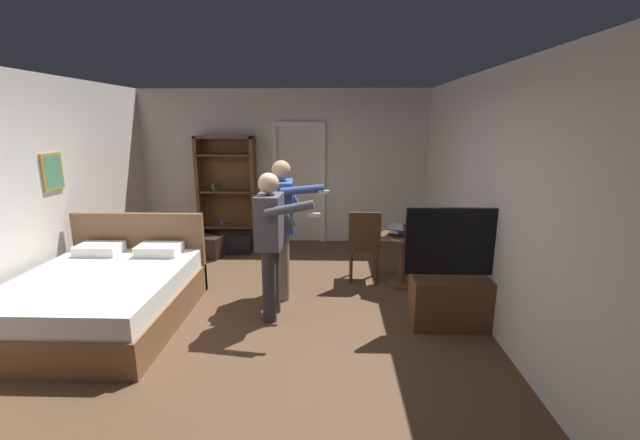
{
  "coord_description": "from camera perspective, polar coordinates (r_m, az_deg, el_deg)",
  "views": [
    {
      "loc": [
        0.86,
        -4.19,
        2.15
      ],
      "look_at": [
        0.72,
        0.47,
        1.04
      ],
      "focal_mm": 23.48,
      "sensor_mm": 36.0,
      "label": 1
    }
  ],
  "objects": [
    {
      "name": "person_striped_shirt",
      "position": [
        5.08,
        -5.05,
        0.21
      ],
      "size": [
        0.72,
        0.63,
        1.69
      ],
      "color": "gray",
      "rests_on": "ground_plane"
    },
    {
      "name": "person_blue_shirt",
      "position": [
        4.54,
        -6.68,
        -2.29
      ],
      "size": [
        0.69,
        0.57,
        1.62
      ],
      "color": "#333338",
      "rests_on": "ground_plane"
    },
    {
      "name": "bookshelf",
      "position": [
        7.54,
        -12.54,
        4.5
      ],
      "size": [
        1.01,
        0.32,
        1.89
      ],
      "color": "brown",
      "rests_on": "ground_plane"
    },
    {
      "name": "suitcase_dark",
      "position": [
        7.13,
        -11.47,
        -3.08
      ],
      "size": [
        0.56,
        0.37,
        0.32
      ],
      "primitive_type": "cube",
      "rotation": [
        0.0,
        0.0,
        0.05
      ],
      "color": "black",
      "rests_on": "ground_plane"
    },
    {
      "name": "tv_flatscreen",
      "position": [
        4.71,
        18.55,
        -9.2
      ],
      "size": [
        1.21,
        0.4,
        1.3
      ],
      "color": "brown",
      "rests_on": "ground_plane"
    },
    {
      "name": "wooden_chair",
      "position": [
        5.64,
        6.03,
        -3.18
      ],
      "size": [
        0.44,
        0.44,
        0.99
      ],
      "color": "#4C331E",
      "rests_on": "ground_plane"
    },
    {
      "name": "bed",
      "position": [
        5.16,
        -27.24,
        -9.12
      ],
      "size": [
        1.67,
        2.01,
        1.02
      ],
      "color": "brown",
      "rests_on": "ground_plane"
    },
    {
      "name": "ground_plane",
      "position": [
        4.78,
        -9.11,
        -13.46
      ],
      "size": [
        7.03,
        7.03,
        0.0
      ],
      "primitive_type": "plane",
      "color": "brown"
    },
    {
      "name": "laptop",
      "position": [
        5.5,
        11.01,
        -1.55
      ],
      "size": [
        0.42,
        0.43,
        0.15
      ],
      "color": "black",
      "rests_on": "side_table"
    },
    {
      "name": "doorway_frame",
      "position": [
        7.44,
        -2.91,
        6.24
      ],
      "size": [
        0.93,
        0.08,
        2.13
      ],
      "color": "white",
      "rests_on": "ground_plane"
    },
    {
      "name": "wall_back",
      "position": [
        7.53,
        -4.89,
        7.21
      ],
      "size": [
        5.27,
        0.12,
        2.68
      ],
      "primitive_type": "cube",
      "color": "silver",
      "rests_on": "ground_plane"
    },
    {
      "name": "side_table",
      "position": [
        5.62,
        11.29,
        -4.21
      ],
      "size": [
        0.63,
        0.63,
        0.7
      ],
      "color": "brown",
      "rests_on": "ground_plane"
    },
    {
      "name": "bottle_on_table",
      "position": [
        5.48,
        13.03,
        -1.16
      ],
      "size": [
        0.06,
        0.06,
        0.24
      ],
      "color": "#345532",
      "rests_on": "side_table"
    },
    {
      "name": "suitcase_small",
      "position": [
        7.0,
        -15.38,
        -3.5
      ],
      "size": [
        0.63,
        0.45,
        0.34
      ],
      "primitive_type": "cube",
      "rotation": [
        0.0,
        0.0,
        -0.29
      ],
      "color": "black",
      "rests_on": "ground_plane"
    },
    {
      "name": "wall_right",
      "position": [
        4.59,
        23.63,
        2.17
      ],
      "size": [
        0.12,
        6.63,
        2.68
      ],
      "primitive_type": "cube",
      "color": "silver",
      "rests_on": "ground_plane"
    },
    {
      "name": "wall_left",
      "position": [
        5.48,
        -37.23,
        2.21
      ],
      "size": [
        0.15,
        6.63,
        2.68
      ],
      "color": "silver",
      "rests_on": "ground_plane"
    }
  ]
}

